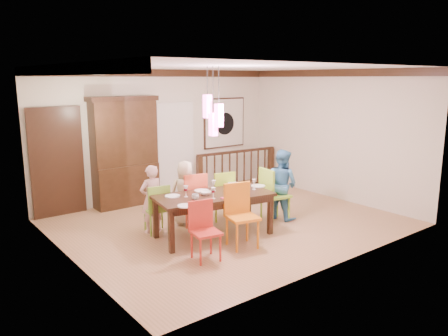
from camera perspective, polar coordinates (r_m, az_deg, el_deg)
floor at (r=8.43m, az=0.69°, el=-7.06°), size 6.00×6.00×0.00m
ceiling at (r=7.99m, az=0.74°, el=13.05°), size 6.00×6.00×0.00m
wall_back at (r=10.14m, az=-8.16°, el=4.42°), size 6.00×0.00×6.00m
wall_left at (r=6.67m, az=-19.88°, el=0.11°), size 0.00×5.00×5.00m
wall_right at (r=10.21m, az=14.03°, el=4.24°), size 0.00×5.00×5.00m
crown_molding at (r=7.99m, az=0.74°, el=12.48°), size 6.00×5.00×0.16m
panel_door at (r=9.21m, az=-20.97°, el=0.52°), size 1.04×0.07×2.24m
white_doorway at (r=10.34m, az=-6.32°, el=2.36°), size 0.97×0.05×2.22m
painting at (r=11.09m, az=0.05°, el=5.92°), size 1.25×0.06×1.25m
pendant_cluster at (r=7.27m, az=-1.43°, el=6.93°), size 0.27×0.21×1.14m
dining_table at (r=7.53m, az=-1.37°, el=-4.09°), size 2.14×1.26×0.75m
chair_far_left at (r=7.83m, az=-8.86°, el=-4.78°), size 0.46×0.46×0.89m
chair_far_mid at (r=8.17m, az=-4.22°, el=-3.50°), size 0.54×0.54×1.00m
chair_far_right at (r=8.47m, az=-0.51°, el=-3.08°), size 0.51×0.51×0.96m
chair_near_left at (r=6.59m, az=-2.40°, el=-7.78°), size 0.47×0.47×0.89m
chair_near_mid at (r=7.07m, az=2.43°, el=-5.76°), size 0.56×0.56×1.03m
chair_end_right at (r=8.41m, az=6.73°, el=-2.97°), size 0.54×0.54×1.04m
china_hutch at (r=9.53m, az=-12.84°, el=2.11°), size 1.48×0.46×2.34m
balustrade at (r=10.86m, az=1.71°, el=-0.08°), size 2.28×0.27×0.96m
person_far_left at (r=7.84m, az=-9.47°, el=-4.01°), size 0.46×0.31×1.22m
person_far_mid at (r=8.20m, az=-5.06°, el=-3.23°), size 0.70×0.61×1.21m
person_end_right at (r=8.55m, az=7.55°, el=-2.11°), size 0.60×0.73×1.37m
serving_bowl at (r=7.57m, az=1.32°, el=-2.99°), size 0.42×0.42×0.08m
small_bowl at (r=7.46m, az=-2.44°, el=-3.30°), size 0.22×0.22×0.06m
cup_left at (r=7.18m, az=-3.76°, el=-3.78°), size 0.14×0.14×0.09m
cup_right at (r=7.91m, az=0.89°, el=-2.29°), size 0.13×0.13×0.10m
plate_far_left at (r=7.41m, az=-6.75°, el=-3.66°), size 0.26×0.26×0.01m
plate_far_mid at (r=7.72m, az=-2.94°, el=-2.98°), size 0.26×0.26×0.01m
plate_far_right at (r=8.20m, az=1.50°, el=-2.08°), size 0.26×0.26×0.01m
plate_near_left at (r=6.83m, az=-5.02°, el=-4.94°), size 0.26×0.26×0.01m
plate_near_mid at (r=7.48m, az=2.02°, el=-3.44°), size 0.26×0.26×0.01m
plate_end_right at (r=8.07m, az=4.50°, el=-2.35°), size 0.26×0.26×0.01m
wine_glass_a at (r=7.34m, az=-5.00°, el=-3.06°), size 0.08×0.08×0.19m
wine_glass_b at (r=7.72m, az=-1.35°, el=-2.29°), size 0.08×0.08×0.19m
wine_glass_c at (r=7.21m, az=-1.42°, el=-3.29°), size 0.08×0.08×0.19m
wine_glass_d at (r=7.82m, az=3.95°, el=-2.14°), size 0.08×0.08×0.19m
napkin at (r=7.25m, az=0.38°, el=-3.93°), size 0.18×0.14×0.01m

